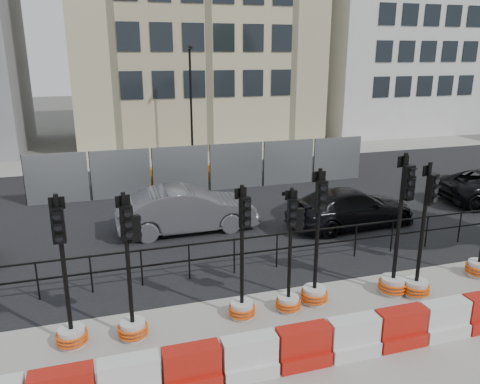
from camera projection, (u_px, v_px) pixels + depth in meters
name	position (u px, v px, depth m)	size (l,w,h in m)	color
ground	(294.00, 288.00, 11.66)	(120.00, 120.00, 0.00)	#51514C
sidewalk_near	(357.00, 360.00, 8.91)	(40.00, 6.00, 0.02)	gray
road	(222.00, 205.00, 18.07)	(40.00, 14.00, 0.03)	black
sidewalk_far	(180.00, 157.00, 26.32)	(40.00, 4.00, 0.02)	gray
building_white	(391.00, 20.00, 34.32)	(12.00, 9.06, 16.00)	silver
kerb_railing	(277.00, 245.00, 12.56)	(18.00, 0.04, 1.00)	black
heras_fencing	(205.00, 171.00, 20.44)	(14.33, 1.72, 2.00)	gray
lamp_post_far	(191.00, 101.00, 24.61)	(0.12, 0.56, 6.00)	black
barrier_row	(353.00, 338.00, 8.99)	(15.70, 0.50, 0.80)	red
traffic_signal_a	(70.00, 317.00, 9.18)	(0.63, 0.63, 3.17)	silver
traffic_signal_b	(132.00, 306.00, 9.41)	(0.62, 0.62, 3.13)	silver
traffic_signal_c	(242.00, 292.00, 10.19)	(0.60, 0.60, 3.05)	silver
traffic_signal_d	(289.00, 283.00, 10.45)	(0.57, 0.57, 2.91)	silver
traffic_signal_e	(315.00, 277.00, 10.77)	(0.64, 0.64, 3.25)	silver
traffic_signal_f	(396.00, 262.00, 11.17)	(0.69, 0.69, 3.50)	silver
traffic_signal_g	(418.00, 270.00, 11.10)	(0.65, 0.65, 3.31)	silver
car_b	(187.00, 209.00, 15.23)	(4.54, 1.63, 1.49)	#535359
car_c	(351.00, 208.00, 15.68)	(4.57, 2.11, 1.29)	black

